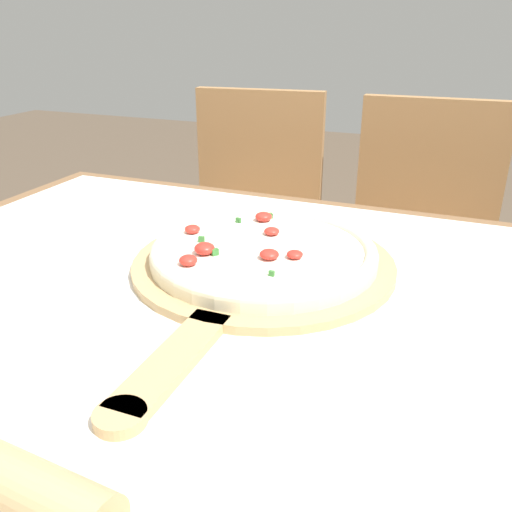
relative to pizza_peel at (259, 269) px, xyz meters
The scene contains 6 objects.
dining_table 0.16m from the pizza_peel, 110.81° to the right, with size 1.15×0.93×0.75m.
towel_cloth 0.10m from the pizza_peel, 110.81° to the right, with size 1.07×0.85×0.00m.
pizza_peel is the anchor object (origin of this frame).
pizza 0.03m from the pizza_peel, 91.73° to the left, with size 0.33×0.33×0.04m.
chair_left 0.85m from the pizza_peel, 113.09° to the left, with size 0.44×0.44×0.90m.
chair_right 0.81m from the pizza_peel, 77.76° to the left, with size 0.41×0.41×0.90m.
Camera 1 is at (0.29, -0.56, 1.09)m, focal length 38.00 mm.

